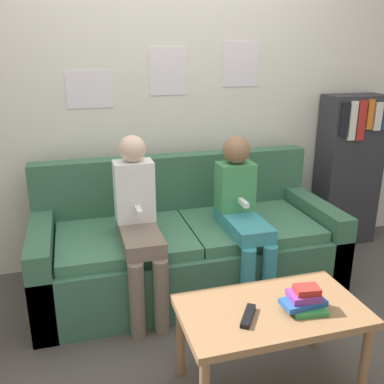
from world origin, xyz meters
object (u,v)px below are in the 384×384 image
(coffee_table, at_px, (271,318))
(person_left, at_px, (138,219))
(couch, at_px, (186,247))
(bookshelf, at_px, (348,170))
(person_right, at_px, (242,210))
(tv_remote, at_px, (248,316))

(coffee_table, xyz_separation_m, person_left, (-0.48, 0.86, 0.22))
(couch, xyz_separation_m, bookshelf, (1.48, 0.33, 0.35))
(person_right, bearing_deg, bookshelf, 24.83)
(person_right, xyz_separation_m, tv_remote, (-0.33, -0.90, -0.14))
(couch, distance_m, person_left, 0.52)
(person_left, bearing_deg, tv_remote, -69.35)
(tv_remote, bearing_deg, person_left, 144.75)
(tv_remote, bearing_deg, couch, 123.34)
(couch, height_order, coffee_table, couch)
(coffee_table, distance_m, tv_remote, 0.16)
(person_right, relative_size, bookshelf, 0.85)
(coffee_table, relative_size, tv_remote, 5.25)
(couch, bearing_deg, bookshelf, 12.66)
(person_left, relative_size, person_right, 1.04)
(person_left, xyz_separation_m, tv_remote, (0.34, -0.90, -0.15))
(person_left, height_order, person_right, person_left)
(coffee_table, distance_m, bookshelf, 1.96)
(coffee_table, distance_m, person_left, 1.01)
(couch, bearing_deg, person_right, -32.78)
(person_right, bearing_deg, tv_remote, -110.34)
(tv_remote, xyz_separation_m, bookshelf, (1.50, 1.44, 0.17))
(couch, xyz_separation_m, coffee_table, (0.12, -1.06, 0.11))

